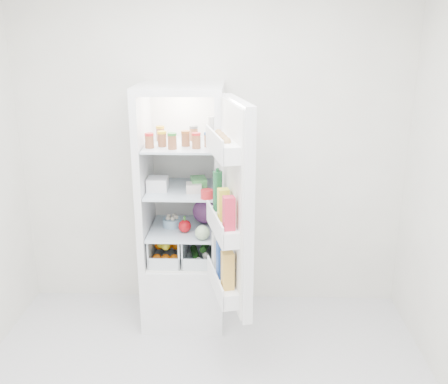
{
  "coord_description": "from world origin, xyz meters",
  "views": [
    {
      "loc": [
        0.22,
        -2.26,
        2.15
      ],
      "look_at": [
        0.11,
        0.95,
        1.11
      ],
      "focal_mm": 40.0,
      "sensor_mm": 36.0,
      "label": 1
    }
  ],
  "objects_px": {
    "refrigerator": "(185,235)",
    "red_cabbage": "(205,211)",
    "mushroom_bowl": "(172,222)",
    "fridge_door": "(232,211)"
  },
  "relations": [
    {
      "from": "refrigerator",
      "to": "red_cabbage",
      "type": "xyz_separation_m",
      "value": [
        0.15,
        0.05,
        0.18
      ]
    },
    {
      "from": "mushroom_bowl",
      "to": "fridge_door",
      "type": "xyz_separation_m",
      "value": [
        0.46,
        -0.59,
        0.31
      ]
    },
    {
      "from": "red_cabbage",
      "to": "fridge_door",
      "type": "height_order",
      "value": "fridge_door"
    },
    {
      "from": "mushroom_bowl",
      "to": "fridge_door",
      "type": "bearing_deg",
      "value": -52.07
    },
    {
      "from": "refrigerator",
      "to": "red_cabbage",
      "type": "height_order",
      "value": "refrigerator"
    },
    {
      "from": "refrigerator",
      "to": "mushroom_bowl",
      "type": "height_order",
      "value": "refrigerator"
    },
    {
      "from": "red_cabbage",
      "to": "fridge_door",
      "type": "bearing_deg",
      "value": -72.19
    },
    {
      "from": "refrigerator",
      "to": "mushroom_bowl",
      "type": "bearing_deg",
      "value": -156.8
    },
    {
      "from": "mushroom_bowl",
      "to": "refrigerator",
      "type": "bearing_deg",
      "value": 23.2
    },
    {
      "from": "mushroom_bowl",
      "to": "fridge_door",
      "type": "height_order",
      "value": "fridge_door"
    }
  ]
}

